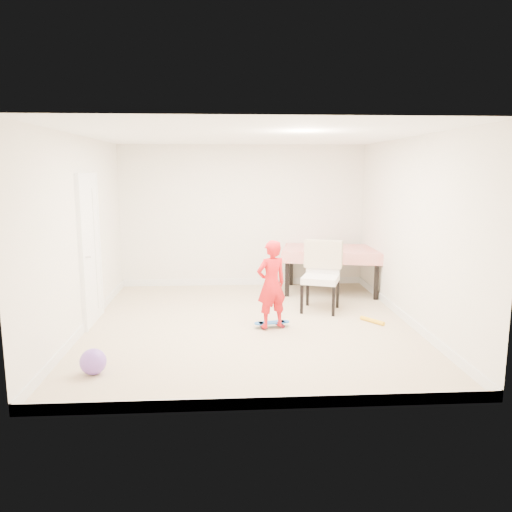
{
  "coord_description": "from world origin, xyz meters",
  "views": [
    {
      "loc": [
        -0.33,
        -6.72,
        2.16
      ],
      "look_at": [
        0.1,
        0.2,
        0.95
      ],
      "focal_mm": 35.0,
      "sensor_mm": 36.0,
      "label": 1
    }
  ],
  "objects": [
    {
      "name": "foam_toy",
      "position": [
        1.75,
        0.0,
        0.03
      ],
      "size": [
        0.28,
        0.36,
        0.06
      ],
      "primitive_type": "cylinder",
      "rotation": [
        1.57,
        0.0,
        0.63
      ],
      "color": "yellow",
      "rests_on": "ground"
    },
    {
      "name": "skateboard",
      "position": [
        0.3,
        -0.11,
        0.04
      ],
      "size": [
        0.52,
        0.26,
        0.07
      ],
      "primitive_type": null,
      "rotation": [
        0.0,
        0.0,
        0.16
      ],
      "color": "blue",
      "rests_on": "ground"
    },
    {
      "name": "wall_right",
      "position": [
        2.23,
        0.0,
        1.3
      ],
      "size": [
        0.04,
        5.0,
        2.6
      ],
      "primitive_type": "cube",
      "color": "silver",
      "rests_on": "ground"
    },
    {
      "name": "ceiling",
      "position": [
        0.0,
        0.0,
        2.58
      ],
      "size": [
        4.5,
        5.0,
        0.04
      ],
      "primitive_type": "cube",
      "color": "white",
      "rests_on": "wall_back"
    },
    {
      "name": "balloon",
      "position": [
        -1.75,
        -1.59,
        0.14
      ],
      "size": [
        0.28,
        0.28,
        0.28
      ],
      "primitive_type": "sphere",
      "color": "#8050C1",
      "rests_on": "ground"
    },
    {
      "name": "baseboard_front",
      "position": [
        0.0,
        -2.49,
        0.06
      ],
      "size": [
        4.5,
        0.02,
        0.12
      ],
      "primitive_type": "cube",
      "color": "white",
      "rests_on": "ground"
    },
    {
      "name": "door",
      "position": [
        -2.22,
        0.3,
        1.02
      ],
      "size": [
        0.11,
        0.94,
        2.11
      ],
      "primitive_type": "cube",
      "color": "white",
      "rests_on": "ground"
    },
    {
      "name": "baseboard_left",
      "position": [
        -2.24,
        0.0,
        0.06
      ],
      "size": [
        0.02,
        5.0,
        0.12
      ],
      "primitive_type": "cube",
      "color": "white",
      "rests_on": "ground"
    },
    {
      "name": "baseboard_right",
      "position": [
        2.24,
        0.0,
        0.06
      ],
      "size": [
        0.02,
        5.0,
        0.12
      ],
      "primitive_type": "cube",
      "color": "white",
      "rests_on": "ground"
    },
    {
      "name": "child",
      "position": [
        0.28,
        -0.19,
        0.6
      ],
      "size": [
        0.51,
        0.44,
        1.19
      ],
      "primitive_type": "imported",
      "rotation": [
        0.0,
        0.0,
        3.56
      ],
      "color": "red",
      "rests_on": "ground"
    },
    {
      "name": "wall_front",
      "position": [
        0.0,
        -2.48,
        1.3
      ],
      "size": [
        4.5,
        0.04,
        2.6
      ],
      "primitive_type": "cube",
      "color": "silver",
      "rests_on": "ground"
    },
    {
      "name": "baseboard_back",
      "position": [
        0.0,
        2.49,
        0.06
      ],
      "size": [
        4.5,
        0.02,
        0.12
      ],
      "primitive_type": "cube",
      "color": "white",
      "rests_on": "ground"
    },
    {
      "name": "wall_left",
      "position": [
        -2.23,
        0.0,
        1.3
      ],
      "size": [
        0.04,
        5.0,
        2.6
      ],
      "primitive_type": "cube",
      "color": "silver",
      "rests_on": "ground"
    },
    {
      "name": "dining_table",
      "position": [
        1.54,
        1.85,
        0.4
      ],
      "size": [
        1.87,
        1.38,
        0.79
      ],
      "primitive_type": null,
      "rotation": [
        0.0,
        0.0,
        -0.21
      ],
      "color": "#AA1809",
      "rests_on": "ground"
    },
    {
      "name": "ground",
      "position": [
        0.0,
        0.0,
        0.0
      ],
      "size": [
        5.0,
        5.0,
        0.0
      ],
      "primitive_type": "plane",
      "color": "tan",
      "rests_on": "ground"
    },
    {
      "name": "wall_back",
      "position": [
        0.0,
        2.48,
        1.3
      ],
      "size": [
        4.5,
        0.04,
        2.6
      ],
      "primitive_type": "cube",
      "color": "silver",
      "rests_on": "ground"
    },
    {
      "name": "dining_chair",
      "position": [
        1.12,
        0.66,
        0.54
      ],
      "size": [
        0.77,
        0.82,
        1.07
      ],
      "primitive_type": null,
      "rotation": [
        0.0,
        0.0,
        -0.35
      ],
      "color": "silver",
      "rests_on": "ground"
    }
  ]
}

